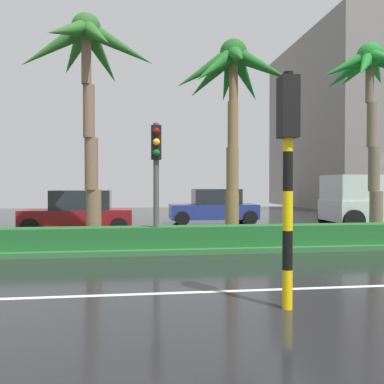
{
  "coord_description": "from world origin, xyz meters",
  "views": [
    {
      "loc": [
        4.0,
        -5.62,
        1.98
      ],
      "look_at": [
        6.0,
        9.13,
        1.69
      ],
      "focal_mm": 39.79,
      "sensor_mm": 36.0,
      "label": 1
    }
  ],
  "objects_px": {
    "palm_tree_centre_right": "(233,80)",
    "palm_tree_centre": "(87,62)",
    "car_in_traffic_third": "(79,213)",
    "traffic_signal_median_right": "(156,162)",
    "palm_tree_mid_right": "(370,79)",
    "traffic_signal_foreground": "(288,146)",
    "car_in_traffic_fourth": "(214,207)"
  },
  "relations": [
    {
      "from": "palm_tree_centre_right",
      "to": "palm_tree_mid_right",
      "type": "xyz_separation_m",
      "value": [
        5.05,
        0.34,
        0.27
      ]
    },
    {
      "from": "palm_tree_centre_right",
      "to": "car_in_traffic_fourth",
      "type": "height_order",
      "value": "palm_tree_centre_right"
    },
    {
      "from": "palm_tree_centre_right",
      "to": "car_in_traffic_third",
      "type": "distance_m",
      "value": 8.0
    },
    {
      "from": "palm_tree_centre_right",
      "to": "traffic_signal_foreground",
      "type": "relative_size",
      "value": 1.77
    },
    {
      "from": "car_in_traffic_third",
      "to": "palm_tree_centre_right",
      "type": "bearing_deg",
      "value": 146.47
    },
    {
      "from": "palm_tree_centre_right",
      "to": "car_in_traffic_fourth",
      "type": "relative_size",
      "value": 1.54
    },
    {
      "from": "palm_tree_centre_right",
      "to": "car_in_traffic_fourth",
      "type": "distance_m",
      "value": 8.38
    },
    {
      "from": "palm_tree_centre",
      "to": "car_in_traffic_third",
      "type": "height_order",
      "value": "palm_tree_centre"
    },
    {
      "from": "palm_tree_centre_right",
      "to": "car_in_traffic_third",
      "type": "height_order",
      "value": "palm_tree_centre_right"
    },
    {
      "from": "palm_tree_centre_right",
      "to": "traffic_signal_median_right",
      "type": "distance_m",
      "value": 4.27
    },
    {
      "from": "traffic_signal_foreground",
      "to": "palm_tree_mid_right",
      "type": "bearing_deg",
      "value": -127.47
    },
    {
      "from": "palm_tree_centre",
      "to": "car_in_traffic_fourth",
      "type": "height_order",
      "value": "palm_tree_centre"
    },
    {
      "from": "traffic_signal_median_right",
      "to": "car_in_traffic_third",
      "type": "height_order",
      "value": "traffic_signal_median_right"
    },
    {
      "from": "traffic_signal_median_right",
      "to": "palm_tree_mid_right",
      "type": "bearing_deg",
      "value": 15.49
    },
    {
      "from": "traffic_signal_foreground",
      "to": "car_in_traffic_third",
      "type": "xyz_separation_m",
      "value": [
        -4.6,
        10.99,
        -1.74
      ]
    },
    {
      "from": "palm_tree_centre",
      "to": "traffic_signal_median_right",
      "type": "relative_size",
      "value": 2.01
    },
    {
      "from": "palm_tree_centre_right",
      "to": "car_in_traffic_fourth",
      "type": "xyz_separation_m",
      "value": [
        0.68,
        6.97,
        -4.6
      ]
    },
    {
      "from": "traffic_signal_median_right",
      "to": "traffic_signal_foreground",
      "type": "bearing_deg",
      "value": -72.27
    },
    {
      "from": "palm_tree_centre",
      "to": "palm_tree_mid_right",
      "type": "height_order",
      "value": "palm_tree_centre"
    },
    {
      "from": "car_in_traffic_third",
      "to": "traffic_signal_median_right",
      "type": "bearing_deg",
      "value": 117.49
    },
    {
      "from": "traffic_signal_median_right",
      "to": "car_in_traffic_third",
      "type": "distance_m",
      "value": 6.35
    },
    {
      "from": "car_in_traffic_third",
      "to": "car_in_traffic_fourth",
      "type": "bearing_deg",
      "value": -151.36
    },
    {
      "from": "traffic_signal_foreground",
      "to": "palm_tree_centre",
      "type": "bearing_deg",
      "value": -61.69
    },
    {
      "from": "palm_tree_centre",
      "to": "car_in_traffic_third",
      "type": "xyz_separation_m",
      "value": [
        -0.76,
        3.87,
        -4.93
      ]
    },
    {
      "from": "palm_tree_centre_right",
      "to": "palm_tree_mid_right",
      "type": "height_order",
      "value": "palm_tree_mid_right"
    },
    {
      "from": "palm_tree_mid_right",
      "to": "car_in_traffic_third",
      "type": "height_order",
      "value": "palm_tree_mid_right"
    },
    {
      "from": "palm_tree_mid_right",
      "to": "traffic_signal_median_right",
      "type": "relative_size",
      "value": 1.93
    },
    {
      "from": "palm_tree_mid_right",
      "to": "car_in_traffic_fourth",
      "type": "height_order",
      "value": "palm_tree_mid_right"
    },
    {
      "from": "car_in_traffic_fourth",
      "to": "traffic_signal_foreground",
      "type": "bearing_deg",
      "value": 83.89
    },
    {
      "from": "palm_tree_mid_right",
      "to": "car_in_traffic_fourth",
      "type": "relative_size",
      "value": 1.59
    },
    {
      "from": "palm_tree_centre_right",
      "to": "palm_tree_centre",
      "type": "bearing_deg",
      "value": -176.96
    },
    {
      "from": "traffic_signal_median_right",
      "to": "car_in_traffic_fourth",
      "type": "relative_size",
      "value": 0.82
    }
  ]
}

